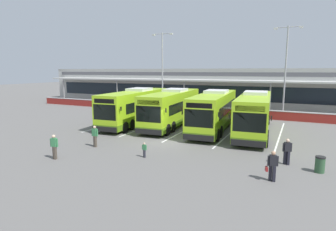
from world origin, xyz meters
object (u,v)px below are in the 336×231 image
Objects in this scene: coach_bus_left_centre at (172,108)px; pedestrian_approaching_bus at (54,146)px; coach_bus_right_centre at (254,114)px; lamp_post_west at (162,66)px; coach_bus_leftmost at (136,107)px; litter_bin at (320,164)px; pedestrian_near_bin at (287,151)px; coach_bus_centre at (214,111)px; pedestrian_in_dark_coat at (95,135)px; lamp_post_centre at (286,66)px; pedestrian_child at (144,149)px; pedestrian_with_handbag at (272,165)px.

pedestrian_approaching_bus is (-2.17, -13.62, -0.91)m from coach_bus_left_centre.
lamp_post_west reaches higher than coach_bus_right_centre.
coach_bus_leftmost is at bearing -177.43° from coach_bus_right_centre.
coach_bus_right_centre is at bearing 119.58° from litter_bin.
coach_bus_right_centre is at bearing -1.44° from coach_bus_left_centre.
pedestrian_near_bin reaches higher than litter_bin.
pedestrian_in_dark_coat is at bearing -122.21° from coach_bus_centre.
pedestrian_near_bin is at bearing 160.38° from litter_bin.
litter_bin is (1.76, -0.63, -0.41)m from pedestrian_near_bin.
coach_bus_left_centre is 7.61× the size of pedestrian_in_dark_coat.
lamp_post_centre reaches higher than litter_bin.
coach_bus_centre is at bearing 130.67° from pedestrian_near_bin.
pedestrian_approaching_bus is (-6.73, -13.46, -0.91)m from coach_bus_centre.
lamp_post_west is (-10.74, 10.16, 4.50)m from coach_bus_centre.
pedestrian_near_bin is 26.00m from lamp_post_west.
lamp_post_west is at bearing 99.64° from pedestrian_approaching_bus.
coach_bus_right_centre reaches higher than pedestrian_child.
pedestrian_in_dark_coat is at bearing -76.45° from coach_bus_leftmost.
lamp_post_west reaches higher than pedestrian_near_bin.
coach_bus_leftmost is 1.12× the size of lamp_post_centre.
coach_bus_left_centre is 15.81m from pedestrian_with_handbag.
pedestrian_child is at bearing -169.50° from litter_bin.
pedestrian_in_dark_coat and pedestrian_approaching_bus have the same top height.
lamp_post_west reaches higher than coach_bus_centre.
coach_bus_centre reaches higher than pedestrian_near_bin.
pedestrian_in_dark_coat is 21.35m from lamp_post_west.
coach_bus_centre is 13.25× the size of litter_bin.
lamp_post_west and lamp_post_centre have the same top height.
pedestrian_approaching_bus is 28.13m from lamp_post_centre.
pedestrian_child is 0.09× the size of lamp_post_west.
pedestrian_in_dark_coat is (-10.10, -9.96, -0.91)m from coach_bus_right_centre.
pedestrian_child is (-1.62, -10.64, -1.24)m from coach_bus_centre.
lamp_post_west is at bearing 102.39° from pedestrian_in_dark_coat.
coach_bus_leftmost reaches higher than pedestrian_near_bin.
coach_bus_centre is at bearing -116.72° from lamp_post_centre.
coach_bus_left_centre is at bearing 144.36° from pedestrian_near_bin.
pedestrian_approaching_bus is (-13.11, -2.25, 0.02)m from pedestrian_with_handbag.
lamp_post_west is at bearing 113.66° from pedestrian_child.
pedestrian_child is at bearing 28.85° from pedestrian_approaching_bus.
coach_bus_left_centre is 14.20m from pedestrian_near_bin.
lamp_post_centre is at bearing 98.77° from litter_bin.
litter_bin is at bearing 17.02° from pedestrian_approaching_bus.
lamp_post_west reaches higher than pedestrian_with_handbag.
litter_bin is at bearing -81.23° from lamp_post_centre.
lamp_post_west is (-4.43, 20.17, 5.42)m from pedestrian_in_dark_coat.
lamp_post_west reaches higher than pedestrian_approaching_bus.
coach_bus_right_centre is 1.12× the size of lamp_post_west.
coach_bus_leftmost and coach_bus_right_centre have the same top height.
litter_bin is (13.28, -8.89, -1.32)m from coach_bus_left_centre.
lamp_post_centre is at bearing 3.69° from lamp_post_west.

